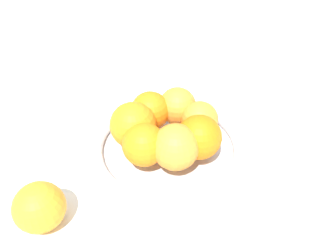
{
  "coord_description": "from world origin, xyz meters",
  "views": [
    {
      "loc": [
        -0.41,
        -0.08,
        0.42
      ],
      "look_at": [
        0.0,
        0.0,
        0.07
      ],
      "focal_mm": 35.0,
      "sensor_mm": 36.0,
      "label": 1
    }
  ],
  "objects": [
    {
      "name": "ground_plane",
      "position": [
        0.0,
        0.0,
        0.0
      ],
      "size": [
        4.0,
        4.0,
        0.0
      ],
      "primitive_type": "plane",
      "color": "silver"
    },
    {
      "name": "stray_orange",
      "position": [
        -0.17,
        0.15,
        0.04
      ],
      "size": [
        0.07,
        0.07,
        0.07
      ],
      "primitive_type": "sphere",
      "color": "orange",
      "rests_on": "ground_plane"
    },
    {
      "name": "orange_pile",
      "position": [
        -0.0,
        0.0,
        0.07
      ],
      "size": [
        0.18,
        0.19,
        0.08
      ],
      "color": "orange",
      "rests_on": "fruit_bowl"
    },
    {
      "name": "fruit_bowl",
      "position": [
        0.0,
        0.0,
        0.02
      ],
      "size": [
        0.26,
        0.26,
        0.03
      ],
      "color": "silver",
      "rests_on": "ground_plane"
    }
  ]
}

